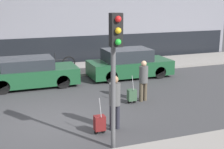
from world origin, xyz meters
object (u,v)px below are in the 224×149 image
at_px(pedestrian_left, 115,99).
at_px(traffic_light, 115,55).
at_px(parked_car_1, 30,73).
at_px(trolley_left, 100,123).
at_px(trolley_right, 132,95).
at_px(parked_car_2, 129,64).
at_px(pedestrian_right, 143,78).
at_px(parked_bicycle, 59,63).

bearing_deg(pedestrian_left, traffic_light, -126.94).
xyz_separation_m(parked_car_1, trolley_left, (1.36, -5.83, -0.28)).
bearing_deg(traffic_light, trolley_right, 59.43).
bearing_deg(pedestrian_left, trolley_left, -179.93).
xyz_separation_m(parked_car_1, traffic_light, (1.42, -6.91, 1.92)).
distance_m(parked_car_2, pedestrian_left, 6.46).
height_order(pedestrian_right, traffic_light, traffic_light).
bearing_deg(parked_bicycle, pedestrian_left, -88.67).
bearing_deg(trolley_left, parked_car_1, 103.09).
relative_size(trolley_left, pedestrian_right, 0.69).
distance_m(parked_car_2, parked_bicycle, 3.80).
distance_m(parked_car_2, trolley_left, 6.85).
relative_size(pedestrian_left, trolley_left, 1.52).
bearing_deg(parked_bicycle, traffic_light, -91.75).
bearing_deg(pedestrian_right, parked_car_1, 123.16).
relative_size(parked_car_2, trolley_left, 3.74).
relative_size(pedestrian_left, trolley_right, 1.55).
distance_m(parked_car_2, trolley_right, 4.05).
bearing_deg(parked_car_1, trolley_right, -47.83).
xyz_separation_m(trolley_left, pedestrian_right, (2.51, 2.29, 0.56)).
xyz_separation_m(trolley_left, trolley_right, (1.97, 2.16, -0.01)).
bearing_deg(trolley_right, trolley_left, -132.47).
bearing_deg(parked_bicycle, parked_car_1, -127.07).
distance_m(traffic_light, parked_bicycle, 9.39).
relative_size(parked_car_1, pedestrian_left, 2.42).
distance_m(pedestrian_left, traffic_light, 2.06).
height_order(pedestrian_right, parked_bicycle, pedestrian_right).
xyz_separation_m(parked_car_2, parked_bicycle, (-3.11, 2.18, -0.18)).
distance_m(parked_car_1, parked_car_2, 4.82).
height_order(parked_car_1, trolley_left, parked_car_1).
xyz_separation_m(pedestrian_left, parked_bicycle, (-0.18, 7.93, -0.46)).
relative_size(parked_car_2, pedestrian_left, 2.45).
distance_m(trolley_left, parked_bicycle, 8.09).
height_order(parked_car_2, traffic_light, traffic_light).
distance_m(trolley_right, traffic_light, 4.36).
distance_m(pedestrian_right, traffic_light, 4.48).
relative_size(parked_car_1, parked_car_2, 0.99).
height_order(trolley_right, parked_bicycle, trolley_right).
xyz_separation_m(parked_car_2, trolley_left, (-3.46, -5.91, -0.33)).
distance_m(pedestrian_left, trolley_left, 0.82).
xyz_separation_m(trolley_right, traffic_light, (-1.91, -3.23, 2.21)).
bearing_deg(pedestrian_right, trolley_left, -151.88).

